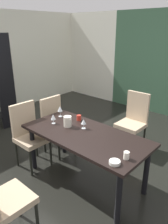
% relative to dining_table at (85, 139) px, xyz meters
% --- Properties ---
extents(ground_plane, '(5.97, 6.38, 0.02)m').
position_rel_dining_table_xyz_m(ground_plane, '(-0.63, 0.17, -0.67)').
color(ground_plane, black).
extents(back_panel_interior, '(1.81, 0.10, 2.51)m').
position_rel_dining_table_xyz_m(back_panel_interior, '(-2.71, 3.31, 0.59)').
color(back_panel_interior, silver).
rests_on(back_panel_interior, ground_plane).
extents(dining_table, '(1.77, 0.84, 0.75)m').
position_rel_dining_table_xyz_m(dining_table, '(0.00, 0.00, 0.00)').
color(dining_table, black).
rests_on(dining_table, ground_plane).
extents(chair_left_far, '(0.45, 0.44, 0.98)m').
position_rel_dining_table_xyz_m(chair_left_far, '(-0.92, 0.28, -0.11)').
color(chair_left_far, tan).
rests_on(chair_left_far, ground_plane).
extents(chair_head_far, '(0.44, 0.45, 1.04)m').
position_rel_dining_table_xyz_m(chair_head_far, '(0.01, 1.29, -0.09)').
color(chair_head_far, tan).
rests_on(chair_head_far, ground_plane).
extents(chair_left_near, '(0.45, 0.44, 1.02)m').
position_rel_dining_table_xyz_m(chair_left_near, '(-0.93, -0.28, -0.10)').
color(chair_left_near, tan).
rests_on(chair_left_near, ground_plane).
extents(wine_glass_east, '(0.07, 0.07, 0.15)m').
position_rel_dining_table_xyz_m(wine_glass_east, '(-0.57, -0.07, 0.19)').
color(wine_glass_east, silver).
rests_on(wine_glass_east, dining_table).
extents(wine_glass_north, '(0.07, 0.07, 0.14)m').
position_rel_dining_table_xyz_m(wine_glass_north, '(-0.12, 0.10, 0.19)').
color(wine_glass_north, silver).
rests_on(wine_glass_north, dining_table).
extents(wine_glass_right, '(0.08, 0.08, 0.18)m').
position_rel_dining_table_xyz_m(wine_glass_right, '(-0.69, 0.18, 0.22)').
color(wine_glass_right, silver).
rests_on(wine_glass_right, dining_table).
extents(serving_bowl_west, '(0.12, 0.12, 0.04)m').
position_rel_dining_table_xyz_m(serving_bowl_west, '(0.70, -0.31, 0.11)').
color(serving_bowl_west, white).
rests_on(serving_bowl_west, dining_table).
extents(cup_south, '(0.06, 0.06, 0.09)m').
position_rel_dining_table_xyz_m(cup_south, '(0.74, -0.15, 0.13)').
color(cup_south, white).
rests_on(cup_south, dining_table).
extents(cup_rear, '(0.07, 0.07, 0.08)m').
position_rel_dining_table_xyz_m(cup_rear, '(-0.37, 0.27, 0.13)').
color(cup_rear, red).
rests_on(cup_rear, dining_table).
extents(pitcher_corner, '(0.13, 0.12, 0.15)m').
position_rel_dining_table_xyz_m(pitcher_corner, '(-0.34, 0.01, 0.17)').
color(pitcher_corner, white).
rests_on(pitcher_corner, dining_table).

